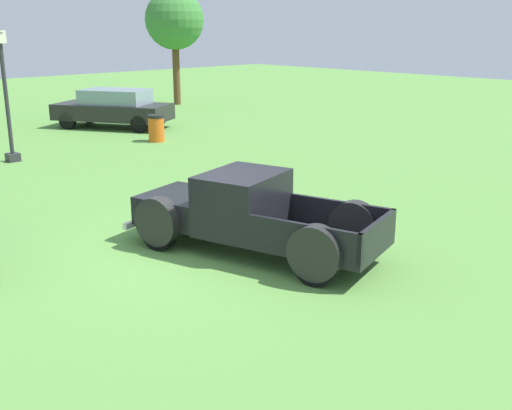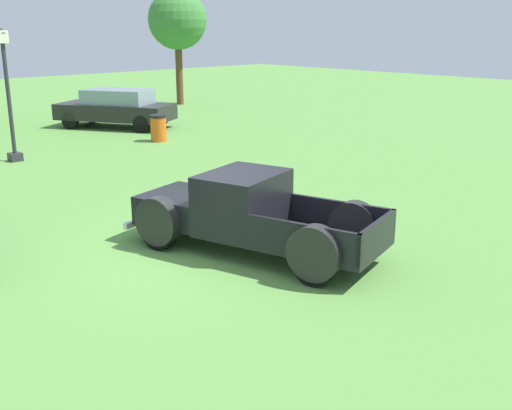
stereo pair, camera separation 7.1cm
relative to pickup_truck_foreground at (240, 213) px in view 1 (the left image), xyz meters
The scene contains 6 objects.
ground_plane 1.05m from the pickup_truck_foreground, 158.39° to the left, with size 80.00×80.00×0.00m, color #5B9342.
pickup_truck_foreground is the anchor object (origin of this frame).
sedan_distant_a 15.07m from the pickup_truck_foreground, 67.20° to the left, with size 3.95×4.93×1.54m.
lamp_post_near 10.55m from the pickup_truck_foreground, 89.03° to the left, with size 0.36×0.36×3.92m.
trash_can 11.48m from the pickup_truck_foreground, 62.56° to the left, with size 0.59×0.59×0.95m.
oak_tree_east 22.27m from the pickup_truck_foreground, 56.09° to the left, with size 2.97×2.97×5.73m.
Camera 1 is at (-6.56, -8.30, 4.02)m, focal length 43.39 mm.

